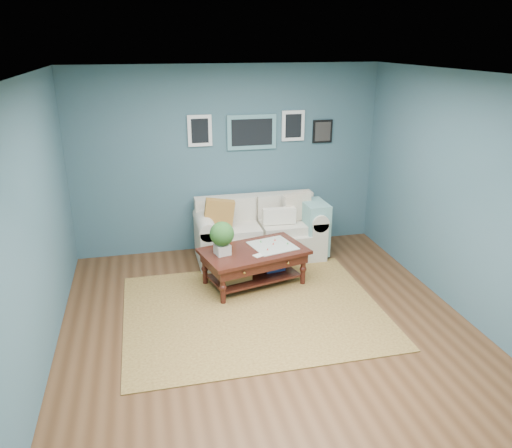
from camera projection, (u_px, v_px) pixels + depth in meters
name	position (u px, v px, depth m)	size (l,w,h in m)	color
room_shell	(271.00, 213.00, 5.04)	(5.00, 5.02, 2.70)	brown
area_rug	(253.00, 310.00, 5.87)	(2.98, 2.38, 0.01)	brown
loveseat	(264.00, 231.00, 7.26)	(1.86, 0.85, 0.96)	beige
coffee_table	(249.00, 256.00, 6.36)	(1.45, 1.05, 0.91)	black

